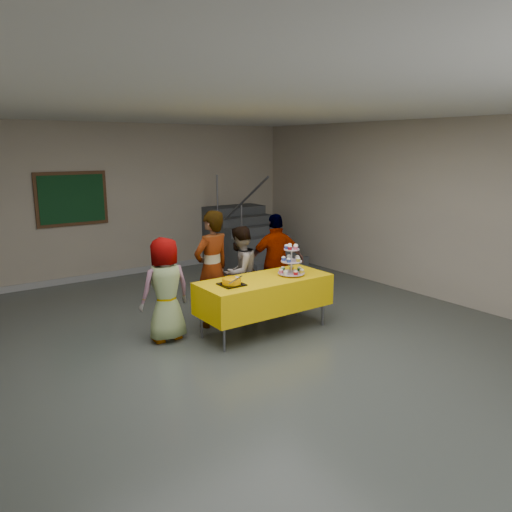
{
  "coord_description": "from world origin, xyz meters",
  "views": [
    {
      "loc": [
        -3.26,
        -4.54,
        2.54
      ],
      "look_at": [
        0.68,
        1.01,
        1.05
      ],
      "focal_mm": 35.0,
      "sensor_mm": 36.0,
      "label": 1
    }
  ],
  "objects_px": {
    "bake_table": "(264,293)",
    "schoolchild_a": "(166,289)",
    "cupcake_stand": "(291,263)",
    "schoolchild_d": "(277,262)",
    "schoolchild_c": "(240,272)",
    "schoolchild_b": "(212,269)",
    "staircase": "(249,244)",
    "noticeboard": "(72,199)",
    "bear_cake": "(232,281)"
  },
  "relations": [
    {
      "from": "bake_table",
      "to": "schoolchild_b",
      "type": "height_order",
      "value": "schoolchild_b"
    },
    {
      "from": "schoolchild_b",
      "to": "noticeboard",
      "type": "height_order",
      "value": "noticeboard"
    },
    {
      "from": "schoolchild_d",
      "to": "bake_table",
      "type": "bearing_deg",
      "value": 65.63
    },
    {
      "from": "bear_cake",
      "to": "staircase",
      "type": "height_order",
      "value": "staircase"
    },
    {
      "from": "bake_table",
      "to": "cupcake_stand",
      "type": "xyz_separation_m",
      "value": [
        0.42,
        -0.07,
        0.39
      ]
    },
    {
      "from": "schoolchild_b",
      "to": "schoolchild_d",
      "type": "distance_m",
      "value": 1.22
    },
    {
      "from": "bake_table",
      "to": "schoolchild_b",
      "type": "relative_size",
      "value": 1.12
    },
    {
      "from": "noticeboard",
      "to": "schoolchild_c",
      "type": "bearing_deg",
      "value": -67.15
    },
    {
      "from": "cupcake_stand",
      "to": "schoolchild_b",
      "type": "xyz_separation_m",
      "value": [
        -0.87,
        0.72,
        -0.11
      ]
    },
    {
      "from": "schoolchild_c",
      "to": "cupcake_stand",
      "type": "bearing_deg",
      "value": 91.99
    },
    {
      "from": "schoolchild_d",
      "to": "schoolchild_b",
      "type": "bearing_deg",
      "value": 25.56
    },
    {
      "from": "bake_table",
      "to": "cupcake_stand",
      "type": "relative_size",
      "value": 4.22
    },
    {
      "from": "schoolchild_c",
      "to": "bear_cake",
      "type": "bearing_deg",
      "value": 28.86
    },
    {
      "from": "cupcake_stand",
      "to": "schoolchild_d",
      "type": "distance_m",
      "value": 0.87
    },
    {
      "from": "bake_table",
      "to": "cupcake_stand",
      "type": "distance_m",
      "value": 0.58
    },
    {
      "from": "bake_table",
      "to": "noticeboard",
      "type": "height_order",
      "value": "noticeboard"
    },
    {
      "from": "schoolchild_a",
      "to": "schoolchild_b",
      "type": "distance_m",
      "value": 0.81
    },
    {
      "from": "bear_cake",
      "to": "schoolchild_c",
      "type": "distance_m",
      "value": 0.99
    },
    {
      "from": "schoolchild_c",
      "to": "schoolchild_b",
      "type": "bearing_deg",
      "value": -12.71
    },
    {
      "from": "staircase",
      "to": "cupcake_stand",
      "type": "bearing_deg",
      "value": -115.26
    },
    {
      "from": "bake_table",
      "to": "noticeboard",
      "type": "relative_size",
      "value": 1.45
    },
    {
      "from": "bake_table",
      "to": "schoolchild_c",
      "type": "distance_m",
      "value": 0.74
    },
    {
      "from": "bake_table",
      "to": "schoolchild_d",
      "type": "height_order",
      "value": "schoolchild_d"
    },
    {
      "from": "bear_cake",
      "to": "schoolchild_a",
      "type": "distance_m",
      "value": 0.89
    },
    {
      "from": "schoolchild_a",
      "to": "staircase",
      "type": "bearing_deg",
      "value": -139.65
    },
    {
      "from": "cupcake_stand",
      "to": "bear_cake",
      "type": "height_order",
      "value": "cupcake_stand"
    },
    {
      "from": "cupcake_stand",
      "to": "noticeboard",
      "type": "distance_m",
      "value": 4.64
    },
    {
      "from": "schoolchild_a",
      "to": "schoolchild_b",
      "type": "height_order",
      "value": "schoolchild_b"
    },
    {
      "from": "cupcake_stand",
      "to": "schoolchild_d",
      "type": "xyz_separation_m",
      "value": [
        0.34,
        0.78,
        -0.19
      ]
    },
    {
      "from": "schoolchild_b",
      "to": "schoolchild_c",
      "type": "bearing_deg",
      "value": 177.16
    },
    {
      "from": "bake_table",
      "to": "schoolchild_c",
      "type": "relative_size",
      "value": 1.35
    },
    {
      "from": "bear_cake",
      "to": "schoolchild_c",
      "type": "xyz_separation_m",
      "value": [
        0.62,
        0.75,
        -0.13
      ]
    },
    {
      "from": "bear_cake",
      "to": "noticeboard",
      "type": "distance_m",
      "value": 4.33
    },
    {
      "from": "cupcake_stand",
      "to": "schoolchild_a",
      "type": "height_order",
      "value": "schoolchild_a"
    },
    {
      "from": "schoolchild_c",
      "to": "schoolchild_d",
      "type": "relative_size",
      "value": 0.91
    },
    {
      "from": "schoolchild_a",
      "to": "schoolchild_c",
      "type": "height_order",
      "value": "schoolchild_a"
    },
    {
      "from": "schoolchild_a",
      "to": "staircase",
      "type": "height_order",
      "value": "staircase"
    },
    {
      "from": "bear_cake",
      "to": "staircase",
      "type": "distance_m",
      "value": 4.23
    },
    {
      "from": "cupcake_stand",
      "to": "schoolchild_b",
      "type": "relative_size",
      "value": 0.27
    },
    {
      "from": "staircase",
      "to": "noticeboard",
      "type": "distance_m",
      "value": 3.67
    },
    {
      "from": "schoolchild_a",
      "to": "schoolchild_c",
      "type": "distance_m",
      "value": 1.33
    },
    {
      "from": "cupcake_stand",
      "to": "bear_cake",
      "type": "xyz_separation_m",
      "value": [
        -0.97,
        0.04,
        -0.12
      ]
    },
    {
      "from": "bake_table",
      "to": "schoolchild_a",
      "type": "height_order",
      "value": "schoolchild_a"
    },
    {
      "from": "bake_table",
      "to": "schoolchild_a",
      "type": "bearing_deg",
      "value": 157.6
    },
    {
      "from": "bear_cake",
      "to": "noticeboard",
      "type": "relative_size",
      "value": 0.28
    },
    {
      "from": "staircase",
      "to": "schoolchild_b",
      "type": "bearing_deg",
      "value": -132.75
    },
    {
      "from": "bear_cake",
      "to": "schoolchild_d",
      "type": "relative_size",
      "value": 0.23
    },
    {
      "from": "schoolchild_b",
      "to": "noticeboard",
      "type": "distance_m",
      "value": 3.71
    },
    {
      "from": "cupcake_stand",
      "to": "staircase",
      "type": "height_order",
      "value": "staircase"
    },
    {
      "from": "bake_table",
      "to": "schoolchild_d",
      "type": "relative_size",
      "value": 1.23
    }
  ]
}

